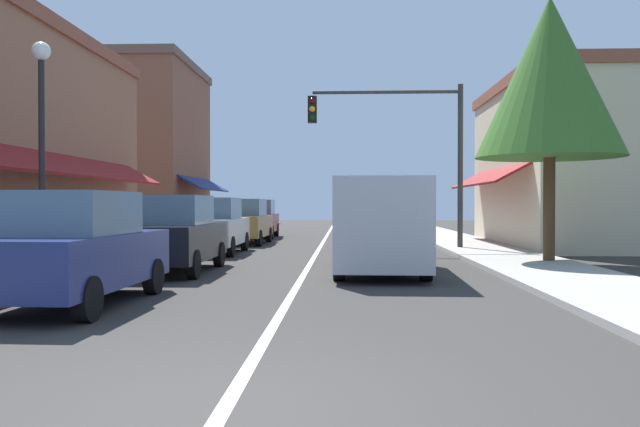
{
  "coord_description": "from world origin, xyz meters",
  "views": [
    {
      "loc": [
        0.93,
        -4.8,
        1.58
      ],
      "look_at": [
        0.12,
        15.84,
        1.27
      ],
      "focal_mm": 36.48,
      "sensor_mm": 36.0,
      "label": 1
    }
  ],
  "objects_px": {
    "parked_car_nearest_left": "(74,249)",
    "street_lamp_left_near": "(42,121)",
    "parked_car_far_left": "(244,222)",
    "tree_right_near": "(550,77)",
    "parked_car_second_left": "(173,234)",
    "traffic_signal_mast_arm": "(406,137)",
    "van_in_lane": "(380,223)",
    "parked_car_third_left": "(213,226)",
    "parked_car_distant_left": "(257,219)"
  },
  "relations": [
    {
      "from": "parked_car_nearest_left",
      "to": "parked_car_second_left",
      "type": "height_order",
      "value": "same"
    },
    {
      "from": "parked_car_nearest_left",
      "to": "parked_car_distant_left",
      "type": "bearing_deg",
      "value": 91.4
    },
    {
      "from": "parked_car_second_left",
      "to": "parked_car_far_left",
      "type": "xyz_separation_m",
      "value": [
        -0.02,
        10.53,
        0.0
      ]
    },
    {
      "from": "van_in_lane",
      "to": "traffic_signal_mast_arm",
      "type": "relative_size",
      "value": 0.93
    },
    {
      "from": "parked_car_nearest_left",
      "to": "parked_car_second_left",
      "type": "distance_m",
      "value": 4.95
    },
    {
      "from": "parked_car_second_left",
      "to": "parked_car_distant_left",
      "type": "distance_m",
      "value": 15.14
    },
    {
      "from": "parked_car_second_left",
      "to": "tree_right_near",
      "type": "xyz_separation_m",
      "value": [
        9.21,
        2.18,
        3.95
      ]
    },
    {
      "from": "parked_car_distant_left",
      "to": "parked_car_second_left",
      "type": "bearing_deg",
      "value": -90.61
    },
    {
      "from": "parked_car_far_left",
      "to": "traffic_signal_mast_arm",
      "type": "bearing_deg",
      "value": -27.28
    },
    {
      "from": "parked_car_nearest_left",
      "to": "traffic_signal_mast_arm",
      "type": "height_order",
      "value": "traffic_signal_mast_arm"
    },
    {
      "from": "street_lamp_left_near",
      "to": "tree_right_near",
      "type": "distance_m",
      "value": 12.16
    },
    {
      "from": "tree_right_near",
      "to": "street_lamp_left_near",
      "type": "bearing_deg",
      "value": -158.29
    },
    {
      "from": "parked_car_distant_left",
      "to": "tree_right_near",
      "type": "bearing_deg",
      "value": -55.34
    },
    {
      "from": "traffic_signal_mast_arm",
      "to": "parked_car_nearest_left",
      "type": "bearing_deg",
      "value": -117.04
    },
    {
      "from": "traffic_signal_mast_arm",
      "to": "parked_car_far_left",
      "type": "bearing_deg",
      "value": 151.61
    },
    {
      "from": "parked_car_far_left",
      "to": "tree_right_near",
      "type": "relative_size",
      "value": 0.6
    },
    {
      "from": "parked_car_third_left",
      "to": "parked_car_nearest_left",
      "type": "bearing_deg",
      "value": -89.96
    },
    {
      "from": "parked_car_second_left",
      "to": "parked_car_third_left",
      "type": "height_order",
      "value": "same"
    },
    {
      "from": "parked_car_second_left",
      "to": "van_in_lane",
      "type": "bearing_deg",
      "value": 1.65
    },
    {
      "from": "parked_car_second_left",
      "to": "traffic_signal_mast_arm",
      "type": "xyz_separation_m",
      "value": [
        6.02,
        7.27,
        2.97
      ]
    },
    {
      "from": "parked_car_far_left",
      "to": "van_in_lane",
      "type": "height_order",
      "value": "van_in_lane"
    },
    {
      "from": "parked_car_second_left",
      "to": "tree_right_near",
      "type": "distance_m",
      "value": 10.26
    },
    {
      "from": "tree_right_near",
      "to": "parked_car_distant_left",
      "type": "bearing_deg",
      "value": 125.84
    },
    {
      "from": "van_in_lane",
      "to": "street_lamp_left_near",
      "type": "height_order",
      "value": "street_lamp_left_near"
    },
    {
      "from": "van_in_lane",
      "to": "parked_car_second_left",
      "type": "bearing_deg",
      "value": -177.1
    },
    {
      "from": "parked_car_nearest_left",
      "to": "street_lamp_left_near",
      "type": "distance_m",
      "value": 3.95
    },
    {
      "from": "parked_car_second_left",
      "to": "van_in_lane",
      "type": "height_order",
      "value": "van_in_lane"
    },
    {
      "from": "parked_car_second_left",
      "to": "traffic_signal_mast_arm",
      "type": "height_order",
      "value": "traffic_signal_mast_arm"
    },
    {
      "from": "parked_car_nearest_left",
      "to": "parked_car_far_left",
      "type": "distance_m",
      "value": 15.47
    },
    {
      "from": "parked_car_nearest_left",
      "to": "tree_right_near",
      "type": "bearing_deg",
      "value": 38.68
    },
    {
      "from": "van_in_lane",
      "to": "parked_car_third_left",
      "type": "bearing_deg",
      "value": 133.68
    },
    {
      "from": "parked_car_third_left",
      "to": "traffic_signal_mast_arm",
      "type": "relative_size",
      "value": 0.73
    },
    {
      "from": "tree_right_near",
      "to": "traffic_signal_mast_arm",
      "type": "bearing_deg",
      "value": 122.14
    },
    {
      "from": "traffic_signal_mast_arm",
      "to": "parked_car_distant_left",
      "type": "bearing_deg",
      "value": 128.06
    },
    {
      "from": "parked_car_far_left",
      "to": "street_lamp_left_near",
      "type": "distance_m",
      "value": 13.16
    },
    {
      "from": "parked_car_second_left",
      "to": "parked_car_distant_left",
      "type": "relative_size",
      "value": 0.99
    },
    {
      "from": "parked_car_far_left",
      "to": "tree_right_near",
      "type": "height_order",
      "value": "tree_right_near"
    },
    {
      "from": "parked_car_second_left",
      "to": "traffic_signal_mast_arm",
      "type": "distance_m",
      "value": 9.89
    },
    {
      "from": "van_in_lane",
      "to": "parked_car_nearest_left",
      "type": "bearing_deg",
      "value": -133.01
    },
    {
      "from": "parked_car_second_left",
      "to": "parked_car_nearest_left",
      "type": "bearing_deg",
      "value": -92.2
    },
    {
      "from": "parked_car_distant_left",
      "to": "traffic_signal_mast_arm",
      "type": "bearing_deg",
      "value": -53.12
    },
    {
      "from": "parked_car_second_left",
      "to": "parked_car_distant_left",
      "type": "height_order",
      "value": "same"
    },
    {
      "from": "parked_car_distant_left",
      "to": "van_in_lane",
      "type": "height_order",
      "value": "van_in_lane"
    },
    {
      "from": "van_in_lane",
      "to": "traffic_signal_mast_arm",
      "type": "xyz_separation_m",
      "value": [
        1.25,
        7.15,
        2.7
      ]
    },
    {
      "from": "parked_car_far_left",
      "to": "traffic_signal_mast_arm",
      "type": "height_order",
      "value": "traffic_signal_mast_arm"
    },
    {
      "from": "parked_car_far_left",
      "to": "parked_car_distant_left",
      "type": "distance_m",
      "value": 4.62
    },
    {
      "from": "parked_car_nearest_left",
      "to": "parked_car_far_left",
      "type": "bearing_deg",
      "value": 90.86
    },
    {
      "from": "parked_car_nearest_left",
      "to": "parked_car_far_left",
      "type": "relative_size",
      "value": 1.0
    },
    {
      "from": "parked_car_distant_left",
      "to": "parked_car_far_left",
      "type": "bearing_deg",
      "value": -89.53
    },
    {
      "from": "street_lamp_left_near",
      "to": "tree_right_near",
      "type": "relative_size",
      "value": 0.69
    }
  ]
}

